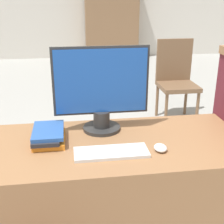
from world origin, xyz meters
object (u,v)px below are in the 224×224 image
Objects in this scene: mouse at (160,148)px; far_chair at (176,77)px; monitor at (101,90)px; book_stack at (48,136)px; keyboard at (111,152)px.

mouse is 2.33m from far_chair.
monitor is 0.56× the size of far_chair.
book_stack is 2.44m from far_chair.
far_chair is (1.11, 1.85, -0.44)m from monitor.
monitor reaches higher than far_chair.
mouse is at bearing -0.57° from keyboard.
keyboard is at bearing -30.00° from book_stack.
keyboard is 0.25m from mouse.
far_chair is at bearing 63.07° from keyboard.
far_chair reaches higher than keyboard.
monitor reaches higher than mouse.
far_chair is (1.42, 1.97, -0.23)m from book_stack.
mouse is 0.09× the size of far_chair.
book_stack reaches higher than mouse.
book_stack is at bearing -169.43° from far_chair.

